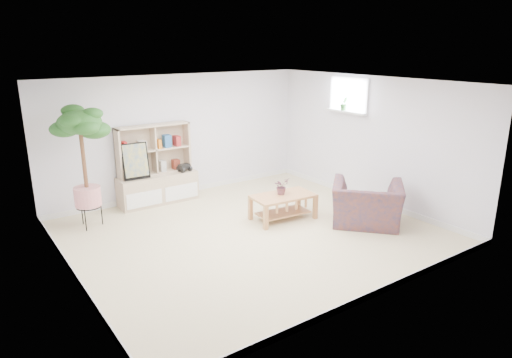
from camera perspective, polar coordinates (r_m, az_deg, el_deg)
floor at (r=7.48m, az=-0.68°, el=-6.71°), size 5.50×5.00×0.01m
ceiling at (r=6.89m, az=-0.74°, el=11.95°), size 5.50×5.00×0.01m
walls at (r=7.09m, az=-0.71°, el=2.24°), size 5.51×5.01×2.40m
baseboard at (r=7.46m, az=-0.68°, el=-6.35°), size 5.50×5.00×0.10m
window at (r=9.16m, az=11.54°, el=10.25°), size 0.10×0.98×0.68m
window_sill at (r=9.16m, az=11.17°, el=8.25°), size 0.14×1.00×0.04m
storage_unit at (r=8.84m, az=-12.31°, el=1.75°), size 1.51×0.51×1.51m
poster at (r=8.58m, az=-14.84°, el=2.15°), size 0.49×0.13×0.67m
toy_truck at (r=8.98m, az=-8.96°, el=1.46°), size 0.34×0.26×0.16m
coffee_table at (r=7.97m, az=3.39°, el=-3.52°), size 1.13×0.69×0.44m
table_plant at (r=7.91m, az=3.19°, el=-0.89°), size 0.29×0.26×0.29m
floor_tree at (r=7.90m, az=-20.64°, el=1.28°), size 0.82×0.82×2.03m
armchair at (r=7.88m, az=13.69°, el=-2.70°), size 1.49×1.50×0.84m
sill_plant at (r=9.18m, az=10.93°, el=9.23°), size 0.18×0.16×0.26m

